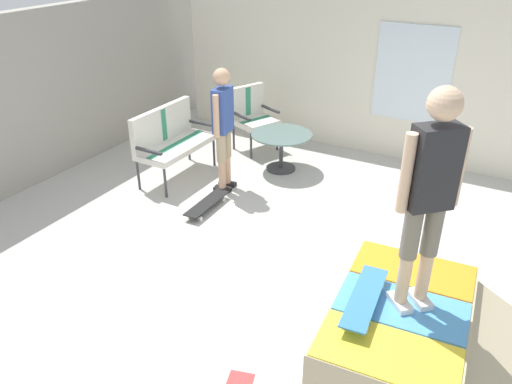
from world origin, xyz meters
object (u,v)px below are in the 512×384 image
object	(u,v)px
patio_chair_near_house	(251,112)
patio_table	(281,144)
skateboard_by_bench	(207,204)
skate_ramp	(401,339)
person_watching	(223,121)
person_skater	(430,188)
patio_bench	(170,136)
skateboard_on_ramp	(365,298)

from	to	relation	value
patio_chair_near_house	patio_table	distance (m)	0.98
patio_table	skateboard_by_bench	world-z (taller)	patio_table
skate_ramp	person_watching	distance (m)	3.71
person_skater	skateboard_by_bench	world-z (taller)	person_skater
person_watching	person_skater	bearing A→B (deg)	-124.23
person_watching	skateboard_by_bench	size ratio (longest dim) A/B	2.10
patio_bench	skateboard_on_ramp	distance (m)	4.22
patio_table	person_watching	distance (m)	1.18
skate_ramp	person_skater	size ratio (longest dim) A/B	1.15
skateboard_on_ramp	person_watching	bearing A→B (deg)	50.18
patio_bench	patio_chair_near_house	xyz separation A→B (m)	(1.48, -0.49, -0.00)
patio_bench	person_watching	size ratio (longest dim) A/B	0.74
skate_ramp	patio_table	bearing A→B (deg)	40.46
patio_bench	patio_chair_near_house	size ratio (longest dim) A/B	1.23
person_watching	skate_ramp	bearing A→B (deg)	-124.98
patio_chair_near_house	skateboard_on_ramp	world-z (taller)	patio_chair_near_house
skateboard_by_bench	person_skater	bearing A→B (deg)	-116.10
patio_chair_near_house	skateboard_by_bench	world-z (taller)	patio_chair_near_house
patio_table	person_skater	size ratio (longest dim) A/B	0.52
skate_ramp	patio_table	size ratio (longest dim) A/B	2.21
patio_bench	person_watching	xyz separation A→B (m)	(0.03, -0.89, 0.37)
patio_bench	skateboard_on_ramp	xyz separation A→B (m)	(-2.22, -3.59, 0.13)
skateboard_by_bench	skate_ramp	bearing A→B (deg)	-117.02
skate_ramp	patio_table	world-z (taller)	skate_ramp
patio_bench	patio_table	xyz separation A→B (m)	(0.97, -1.30, -0.21)
patio_bench	person_skater	bearing A→B (deg)	-117.34
person_skater	skateboard_on_ramp	world-z (taller)	person_skater
skate_ramp	skateboard_on_ramp	distance (m)	0.53
patio_chair_near_house	skateboard_on_ramp	size ratio (longest dim) A/B	1.25
patio_bench	person_watching	bearing A→B (deg)	-88.25
person_watching	skateboard_on_ramp	size ratio (longest dim) A/B	2.07
skate_ramp	skateboard_on_ramp	xyz separation A→B (m)	(-0.16, 0.29, 0.41)
patio_chair_near_house	skateboard_by_bench	distance (m)	2.21
patio_table	person_skater	distance (m)	4.14
patio_bench	skateboard_on_ramp	size ratio (longest dim) A/B	1.54
person_watching	skateboard_on_ramp	bearing A→B (deg)	-129.82
skateboard_by_bench	skateboard_on_ramp	distance (m)	3.11
skate_ramp	skateboard_by_bench	xyz separation A→B (m)	(1.46, 2.87, -0.24)
skate_ramp	patio_bench	xyz separation A→B (m)	(2.06, 3.88, 0.29)
person_watching	skateboard_by_bench	world-z (taller)	person_watching
skate_ramp	patio_chair_near_house	xyz separation A→B (m)	(3.55, 3.39, 0.29)
skate_ramp	patio_chair_near_house	world-z (taller)	patio_chair_near_house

